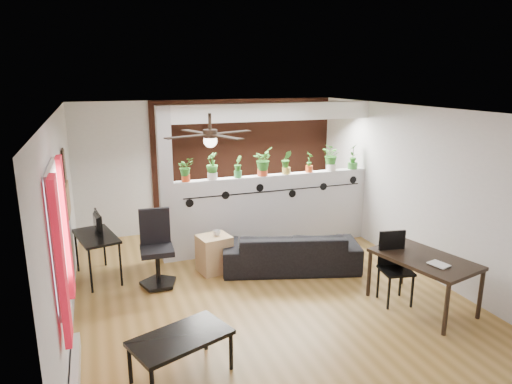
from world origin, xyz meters
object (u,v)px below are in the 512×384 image
Objects in this scene: ceiling_fan at (210,136)px; dining_table at (424,263)px; potted_plant_4 at (286,162)px; office_chair at (157,253)px; potted_plant_3 at (263,161)px; potted_plant_6 at (332,157)px; coffee_table at (181,340)px; cup at (217,233)px; sofa at (290,251)px; potted_plant_0 at (185,169)px; potted_plant_2 at (238,166)px; potted_plant_5 at (309,161)px; folding_chair at (394,261)px; potted_plant_7 at (353,155)px; potted_plant_1 at (212,165)px; computer_desk at (96,239)px; cube_shelf at (214,254)px.

dining_table is at bearing -19.99° from ceiling_fan.
potted_plant_4 is 2.80m from office_chair.
potted_plant_3 is 3.18m from dining_table.
coffee_table is at bearing -137.50° from potted_plant_6.
potted_plant_6 is 2.66m from cup.
potted_plant_6 is at bearing -124.73° from sofa.
potted_plant_0 is 0.96× the size of potted_plant_4.
potted_plant_2 is 2.05m from office_chair.
potted_plant_2 is 0.90m from potted_plant_4.
folding_chair is (0.10, -2.45, -0.97)m from potted_plant_5.
potted_plant_0 is 3.16m from potted_plant_7.
sofa reaches higher than coffee_table.
potted_plant_7 is at bearing 0.00° from potted_plant_1.
sofa is 1.82× the size of coffee_table.
potted_plant_3 reaches higher than potted_plant_6.
cup is at bearing -10.67° from computer_desk.
potted_plant_0 is 2.26m from potted_plant_5.
ceiling_fan reaches higher than cube_shelf.
computer_desk is at bearing -174.79° from potted_plant_5.
sofa is (0.56, -1.01, -1.25)m from potted_plant_2.
potted_plant_5 is at bearing 0.00° from potted_plant_1.
cup is at bearing -164.06° from potted_plant_6.
potted_plant_6 is (2.73, 1.80, -0.71)m from ceiling_fan.
coffee_table is (-1.05, -2.46, -0.22)m from cup.
office_chair reaches higher than dining_table.
potted_plant_3 reaches higher than cube_shelf.
potted_plant_6 is at bearing 33.41° from ceiling_fan.
potted_plant_0 is 2.71m from potted_plant_6.
cup is (-1.48, -0.68, -0.93)m from potted_plant_4.
potted_plant_5 is 0.78× the size of potted_plant_6.
cube_shelf is (-1.18, 0.33, -0.01)m from sofa.
cup is 2.70m from folding_chair.
potted_plant_7 reaches higher than potted_plant_5.
coffee_table is (-3.88, -3.14, -1.19)m from potted_plant_7.
potted_plant_2 is 3.71m from coffee_table.
sofa is (1.01, -1.01, -1.29)m from potted_plant_1.
potted_plant_6 reaches higher than sofa.
potted_plant_4 is 0.87× the size of potted_plant_6.
potted_plant_1 is 1.77m from office_chair.
cup is at bearing -10.59° from cube_shelf.
potted_plant_6 reaches higher than computer_desk.
cube_shelf is (-1.53, -0.68, -1.28)m from potted_plant_4.
computer_desk is at bearing 105.09° from coffee_table.
folding_chair is (1.91, -2.45, -1.01)m from potted_plant_1.
ceiling_fan is 2.02× the size of cube_shelf.
potted_plant_4 is at bearing 19.22° from office_chair.
dining_table is at bearing -30.37° from office_chair.
potted_plant_4 is 3.42m from computer_desk.
computer_desk reaches higher than sofa.
sofa is at bearing -4.21° from office_chair.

